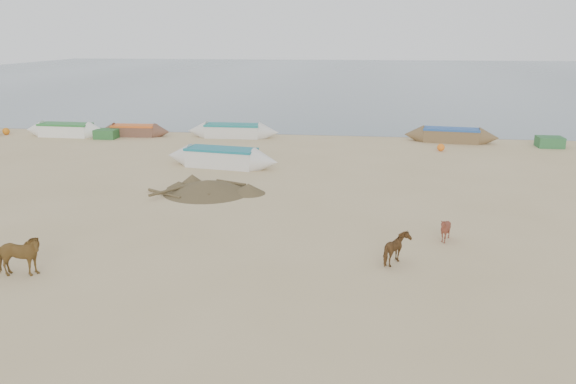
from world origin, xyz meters
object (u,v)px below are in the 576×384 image
object	(u,v)px
calf_right	(398,249)
near_canoe	(221,158)
cow_adult	(17,256)
calf_front	(445,230)

from	to	relation	value
calf_right	near_canoe	bearing A→B (deg)	39.82
cow_adult	calf_right	size ratio (longest dim) A/B	1.53
cow_adult	calf_front	size ratio (longest dim) A/B	1.70
cow_adult	calf_front	xyz separation A→B (m)	(12.35, 4.37, -0.19)
calf_front	calf_right	xyz separation A→B (m)	(-1.67, -2.12, 0.05)
calf_right	near_canoe	world-z (taller)	near_canoe
cow_adult	calf_right	bearing A→B (deg)	-88.09
calf_right	near_canoe	distance (m)	14.50
calf_front	calf_right	bearing A→B (deg)	-64.85
cow_adult	near_canoe	xyz separation A→B (m)	(2.39, 14.14, -0.12)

